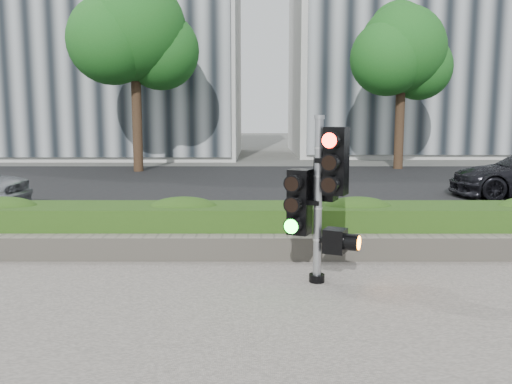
{
  "coord_description": "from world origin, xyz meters",
  "views": [
    {
      "loc": [
        -0.07,
        -5.72,
        2.09
      ],
      "look_at": [
        -0.07,
        0.6,
        1.19
      ],
      "focal_mm": 38.0,
      "sensor_mm": 36.0,
      "label": 1
    }
  ],
  "objects": [
    {
      "name": "road",
      "position": [
        0.0,
        10.0,
        0.01
      ],
      "size": [
        60.0,
        13.0,
        0.02
      ],
      "primitive_type": "cube",
      "color": "black",
      "rests_on": "ground"
    },
    {
      "name": "building_right",
      "position": [
        11.0,
        25.0,
        6.0
      ],
      "size": [
        18.0,
        10.0,
        12.0
      ],
      "primitive_type": "cube",
      "color": "#B7B7B2",
      "rests_on": "ground"
    },
    {
      "name": "building_left",
      "position": [
        -9.0,
        23.0,
        7.5
      ],
      "size": [
        16.0,
        9.0,
        15.0
      ],
      "primitive_type": "cube",
      "color": "#B7B7B2",
      "rests_on": "ground"
    },
    {
      "name": "curb",
      "position": [
        0.0,
        3.15,
        0.06
      ],
      "size": [
        60.0,
        0.25,
        0.12
      ],
      "primitive_type": "cube",
      "color": "gray",
      "rests_on": "ground"
    },
    {
      "name": "hedge",
      "position": [
        0.0,
        2.55,
        0.37
      ],
      "size": [
        12.0,
        1.0,
        0.68
      ],
      "primitive_type": "cube",
      "color": "#517B25",
      "rests_on": "sidewalk"
    },
    {
      "name": "ground",
      "position": [
        0.0,
        0.0,
        0.0
      ],
      "size": [
        120.0,
        120.0,
        0.0
      ],
      "primitive_type": "plane",
      "color": "#51514C",
      "rests_on": "ground"
    },
    {
      "name": "tree_right",
      "position": [
        5.48,
        15.55,
        4.48
      ],
      "size": [
        4.1,
        3.58,
        6.53
      ],
      "color": "black",
      "rests_on": "ground"
    },
    {
      "name": "stone_wall",
      "position": [
        0.0,
        1.9,
        0.2
      ],
      "size": [
        12.0,
        0.32,
        0.34
      ],
      "primitive_type": "cube",
      "color": "gray",
      "rests_on": "sidewalk"
    },
    {
      "name": "tree_left",
      "position": [
        -4.52,
        14.56,
        5.04
      ],
      "size": [
        4.61,
        4.03,
        7.34
      ],
      "color": "black",
      "rests_on": "ground"
    },
    {
      "name": "traffic_signal",
      "position": [
        0.72,
        0.83,
        1.17
      ],
      "size": [
        0.76,
        0.65,
        2.06
      ],
      "rotation": [
        0.0,
        0.0,
        -0.43
      ],
      "color": "black",
      "rests_on": "sidewalk"
    }
  ]
}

